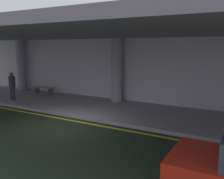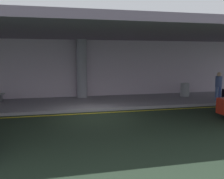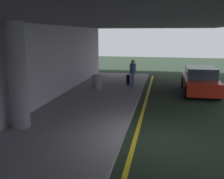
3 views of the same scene
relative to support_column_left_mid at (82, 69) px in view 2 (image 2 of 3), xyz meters
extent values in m
plane|color=black|center=(0.00, -4.72, -1.97)|extent=(60.00, 60.00, 0.00)
cube|color=gray|center=(0.00, -1.62, -1.90)|extent=(26.00, 4.20, 0.15)
cube|color=yellow|center=(0.00, -4.08, -1.97)|extent=(26.00, 0.14, 0.01)
cylinder|color=gray|center=(0.00, 0.00, 0.00)|extent=(0.65, 0.65, 3.65)
cube|color=slate|center=(0.00, -2.12, 1.97)|extent=(28.00, 13.20, 0.30)
cube|color=#B9A9BA|center=(0.00, 0.63, -0.07)|extent=(26.00, 0.30, 3.80)
cylinder|color=#485F98|center=(7.56, -3.06, -1.42)|extent=(0.16, 0.16, 0.82)
cylinder|color=#394F96|center=(7.78, -3.06, -1.42)|extent=(0.16, 0.16, 0.82)
cylinder|color=#425489|center=(7.67, -3.06, -0.69)|extent=(0.38, 0.38, 0.62)
sphere|color=tan|center=(7.67, -3.06, -0.26)|extent=(0.24, 0.24, 0.24)
cube|color=#4C4C51|center=(-4.72, -0.51, -1.61)|extent=(0.10, 0.40, 0.42)
cylinder|color=gray|center=(6.62, -1.04, -1.40)|extent=(0.56, 0.56, 0.85)
camera|label=1|loc=(6.88, -12.67, 1.33)|focal=40.03mm
camera|label=2|loc=(-1.91, -16.19, 0.78)|focal=41.27mm
camera|label=3|loc=(-7.77, -4.88, 1.43)|focal=40.82mm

